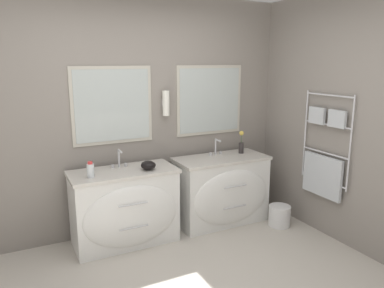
% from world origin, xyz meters
% --- Properties ---
extents(wall_back, '(5.32, 0.16, 2.60)m').
position_xyz_m(wall_back, '(0.01, 1.72, 1.30)').
color(wall_back, gray).
rests_on(wall_back, ground_plane).
extents(wall_right, '(0.13, 3.54, 2.60)m').
position_xyz_m(wall_right, '(1.89, 0.76, 1.29)').
color(wall_right, gray).
rests_on(wall_right, ground_plane).
extents(vanity_left, '(1.09, 0.57, 0.80)m').
position_xyz_m(vanity_left, '(-0.19, 1.36, 0.41)').
color(vanity_left, white).
rests_on(vanity_left, ground_plane).
extents(vanity_right, '(1.09, 0.57, 0.80)m').
position_xyz_m(vanity_right, '(0.99, 1.36, 0.41)').
color(vanity_right, white).
rests_on(vanity_right, ground_plane).
extents(faucet_left, '(0.17, 0.12, 0.20)m').
position_xyz_m(faucet_left, '(-0.19, 1.51, 0.89)').
color(faucet_left, silver).
rests_on(faucet_left, vanity_left).
extents(faucet_right, '(0.17, 0.12, 0.20)m').
position_xyz_m(faucet_right, '(0.99, 1.51, 0.89)').
color(faucet_right, silver).
rests_on(faucet_right, vanity_right).
extents(toiletry_bottle, '(0.07, 0.07, 0.16)m').
position_xyz_m(toiletry_bottle, '(-0.54, 1.31, 0.87)').
color(toiletry_bottle, silver).
rests_on(toiletry_bottle, vanity_left).
extents(amenity_bowl, '(0.16, 0.16, 0.09)m').
position_xyz_m(amenity_bowl, '(0.05, 1.30, 0.84)').
color(amenity_bowl, black).
rests_on(amenity_bowl, vanity_left).
extents(flower_vase, '(0.06, 0.06, 0.28)m').
position_xyz_m(flower_vase, '(1.31, 1.46, 0.91)').
color(flower_vase, '#332D2D').
rests_on(flower_vase, vanity_right).
extents(waste_bin, '(0.26, 0.26, 0.24)m').
position_xyz_m(waste_bin, '(1.54, 0.96, 0.13)').
color(waste_bin, silver).
rests_on(waste_bin, ground_plane).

